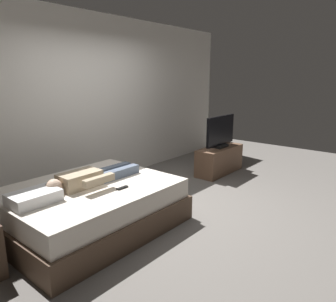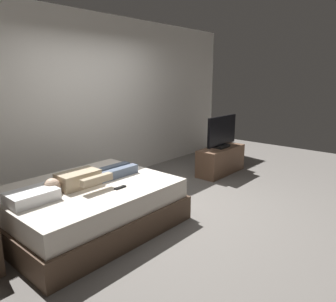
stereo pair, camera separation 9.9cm
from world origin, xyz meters
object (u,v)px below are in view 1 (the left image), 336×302
(bed, at_px, (91,207))
(tv_stand, at_px, (219,160))
(pillow, at_px, (34,197))
(remote, at_px, (122,188))
(tv, at_px, (220,132))
(person, at_px, (90,178))

(bed, bearing_deg, tv_stand, -0.96)
(pillow, height_order, remote, pillow)
(remote, height_order, tv, tv)
(pillow, xyz_separation_m, tv, (3.61, -0.05, 0.18))
(person, relative_size, tv, 1.43)
(pillow, distance_m, remote, 0.94)
(bed, height_order, pillow, pillow)
(person, height_order, tv, tv)
(pillow, distance_m, person, 0.71)
(person, bearing_deg, tv, -1.40)
(bed, height_order, tv_stand, bed)
(bed, bearing_deg, pillow, 180.00)
(tv_stand, height_order, tv, tv)
(remote, xyz_separation_m, tv_stand, (2.75, 0.33, -0.30))
(bed, xyz_separation_m, tv, (2.93, -0.05, 0.52))
(remote, bearing_deg, tv_stand, 6.92)
(remote, distance_m, tv_stand, 2.79)
(tv, bearing_deg, bed, 179.04)
(bed, bearing_deg, remote, -64.84)
(person, distance_m, remote, 0.44)
(pillow, xyz_separation_m, person, (0.71, 0.02, 0.02))
(pillow, height_order, tv_stand, pillow)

